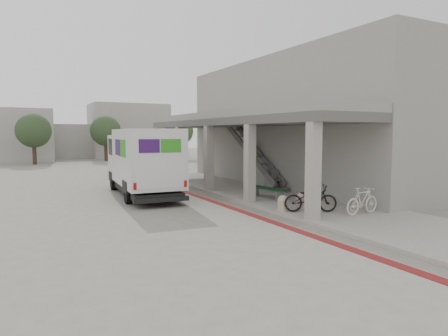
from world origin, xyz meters
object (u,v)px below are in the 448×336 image
utility_cabinet (271,180)px  bicycle_cream (362,201)px  bench (267,191)px  bicycle_black (311,198)px  fedex_truck (142,160)px

utility_cabinet → bicycle_cream: bearing=-102.2°
bench → utility_cabinet: bearing=44.9°
bicycle_cream → utility_cabinet: bearing=-10.8°
bicycle_black → utility_cabinet: bearing=7.7°
bicycle_black → bench: bearing=23.3°
bicycle_black → bicycle_cream: bicycle_black is taller
bench → bicycle_black: bicycle_black is taller
utility_cabinet → bicycle_cream: 6.68m
bench → fedex_truck: bearing=129.9°
bicycle_black → bicycle_cream: bearing=-103.2°
utility_cabinet → bicycle_cream: (-0.69, -6.64, -0.02)m
bicycle_black → bicycle_cream: 1.77m
fedex_truck → bicycle_black: size_ratio=3.99×
bench → bicycle_black: (-0.27, -3.23, 0.16)m
bench → bicycle_cream: bicycle_cream is taller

